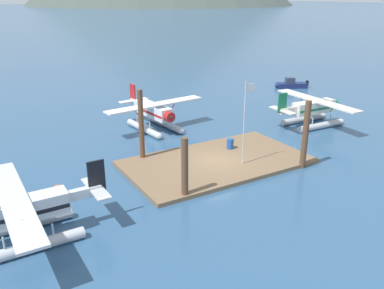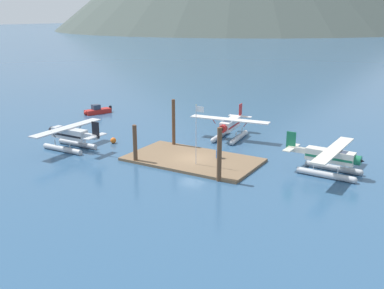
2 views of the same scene
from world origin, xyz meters
name	(u,v)px [view 1 (image 1 of 2)]	position (x,y,z in m)	size (l,w,h in m)	color
ground_plane	(217,164)	(0.00, 0.00, 0.00)	(1200.00, 1200.00, 0.00)	#2D5175
dock_platform	(217,162)	(0.00, 0.00, 0.15)	(14.37, 8.17, 0.30)	brown
piling_near_left	(185,169)	(-5.02, -3.72, 2.11)	(0.46, 0.46, 4.22)	brown
piling_near_right	(305,135)	(5.31, -4.01, 2.66)	(0.46, 0.46, 5.33)	brown
piling_far_left	(141,126)	(-4.78, 3.59, 2.92)	(0.41, 0.41, 5.85)	brown
flagpole	(246,114)	(1.45, -1.57, 4.27)	(0.95, 0.10, 6.42)	silver
fuel_drum	(230,144)	(2.42, 1.56, 0.74)	(0.62, 0.62, 0.88)	#1E4C99
mooring_buoy	(58,190)	(-12.11, 0.97, 0.37)	(0.73, 0.73, 0.73)	orange
seaplane_white_bow_centre	(154,114)	(-0.47, 10.31, 1.58)	(10.49, 7.95, 3.84)	#B7BABF
seaplane_cream_stbd_fwd	(313,110)	(14.05, 3.32, 1.58)	(7.98, 10.45, 3.84)	#B7BABF
seaplane_silver_port_aft	(22,216)	(-14.93, -3.59, 1.58)	(7.98, 10.41, 3.84)	#B7BABF
boat_navy_open_east	(291,84)	(24.66, 17.58, 0.49)	(4.54, 3.13, 1.50)	navy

